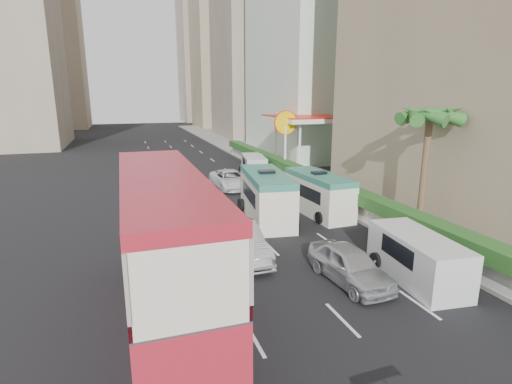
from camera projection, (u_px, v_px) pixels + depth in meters
name	position (u px, v px, depth m)	size (l,w,h in m)	color
ground_plane	(325.00, 291.00, 15.62)	(200.00, 200.00, 0.00)	black
double_decker_bus	(165.00, 249.00, 13.17)	(2.50, 11.00, 5.06)	#B01E2D
car_silver_lane_a	(240.00, 258.00, 18.80)	(1.74, 4.99, 1.64)	silver
car_silver_lane_b	(349.00, 282.00, 16.43)	(1.78, 4.42, 1.50)	silver
van_asset	(231.00, 188.00, 32.84)	(2.42, 5.24, 1.46)	silver
minibus_near	(266.00, 196.00, 24.33)	(2.18, 6.55, 2.90)	silver
minibus_far	(318.00, 194.00, 25.57)	(1.96, 5.87, 2.60)	silver
panel_van_near	(417.00, 258.00, 16.42)	(1.92, 4.79, 1.92)	silver
panel_van_far	(254.00, 166.00, 37.75)	(1.87, 4.68, 1.87)	silver
sidewalk	(288.00, 168.00, 41.40)	(6.00, 120.00, 0.18)	#99968C
kerb_wall	(310.00, 187.00, 30.26)	(0.30, 44.00, 1.00)	silver
hedge	(311.00, 176.00, 30.06)	(1.10, 44.00, 0.70)	#2D6626
palm_tree	(424.00, 175.00, 20.90)	(0.36, 0.36, 6.40)	brown
shell_station	(305.00, 144.00, 39.23)	(6.50, 8.00, 5.50)	silver
tower_far_a	(224.00, 29.00, 91.15)	(14.00, 14.00, 44.00)	tan
tower_far_b	(205.00, 49.00, 111.89)	(14.00, 14.00, 40.00)	#A08E7E
tower_left_b	(40.00, 21.00, 86.25)	(16.00, 16.00, 46.00)	tan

